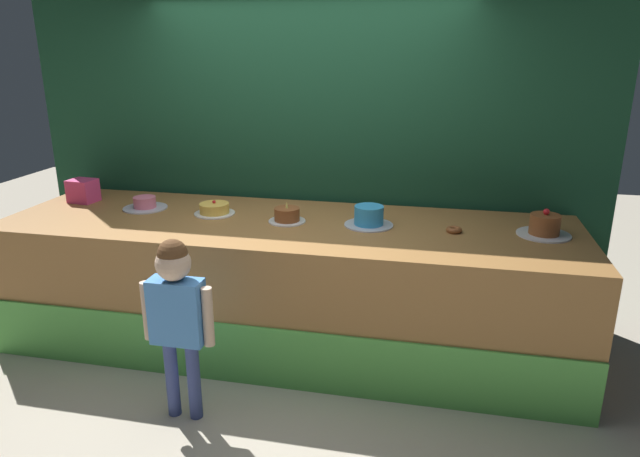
{
  "coord_description": "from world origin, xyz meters",
  "views": [
    {
      "loc": [
        1.05,
        -3.13,
        2.15
      ],
      "look_at": [
        0.3,
        0.37,
        1.0
      ],
      "focal_mm": 31.86,
      "sensor_mm": 36.0,
      "label": 1
    }
  ],
  "objects_px": {
    "cake_center": "(287,215)",
    "child_figure": "(177,306)",
    "pink_box": "(83,191)",
    "cake_right": "(369,217)",
    "cake_left": "(214,209)",
    "cake_far_right": "(545,226)",
    "donut": "(454,230)",
    "cake_far_left": "(145,204)"
  },
  "relations": [
    {
      "from": "cake_center",
      "to": "child_figure",
      "type": "bearing_deg",
      "value": -109.81
    },
    {
      "from": "pink_box",
      "to": "cake_right",
      "type": "height_order",
      "value": "pink_box"
    },
    {
      "from": "cake_left",
      "to": "cake_far_right",
      "type": "xyz_separation_m",
      "value": [
        2.34,
        -0.01,
        0.03
      ]
    },
    {
      "from": "cake_center",
      "to": "cake_far_right",
      "type": "relative_size",
      "value": 0.76
    },
    {
      "from": "child_figure",
      "to": "pink_box",
      "type": "bearing_deg",
      "value": 138.38
    },
    {
      "from": "donut",
      "to": "cake_far_right",
      "type": "bearing_deg",
      "value": 6.1
    },
    {
      "from": "child_figure",
      "to": "donut",
      "type": "distance_m",
      "value": 1.88
    },
    {
      "from": "pink_box",
      "to": "cake_far_right",
      "type": "height_order",
      "value": "cake_far_right"
    },
    {
      "from": "child_figure",
      "to": "cake_far_left",
      "type": "bearing_deg",
      "value": 124.82
    },
    {
      "from": "pink_box",
      "to": "cake_right",
      "type": "xyz_separation_m",
      "value": [
        2.34,
        -0.15,
        -0.03
      ]
    },
    {
      "from": "cake_far_left",
      "to": "cake_far_right",
      "type": "distance_m",
      "value": 2.92
    },
    {
      "from": "cake_left",
      "to": "donut",
      "type": "bearing_deg",
      "value": -2.34
    },
    {
      "from": "donut",
      "to": "cake_right",
      "type": "bearing_deg",
      "value": 177.13
    },
    {
      "from": "child_figure",
      "to": "cake_far_left",
      "type": "relative_size",
      "value": 3.37
    },
    {
      "from": "child_figure",
      "to": "cake_right",
      "type": "bearing_deg",
      "value": 48.23
    },
    {
      "from": "cake_far_right",
      "to": "child_figure",
      "type": "bearing_deg",
      "value": -152.53
    },
    {
      "from": "pink_box",
      "to": "cake_center",
      "type": "xyz_separation_m",
      "value": [
        1.75,
        -0.19,
        -0.04
      ]
    },
    {
      "from": "cake_far_right",
      "to": "pink_box",
      "type": "bearing_deg",
      "value": 178.05
    },
    {
      "from": "child_figure",
      "to": "cake_right",
      "type": "relative_size",
      "value": 3.31
    },
    {
      "from": "donut",
      "to": "cake_far_left",
      "type": "relative_size",
      "value": 0.32
    },
    {
      "from": "child_figure",
      "to": "cake_left",
      "type": "xyz_separation_m",
      "value": [
        -0.21,
        1.12,
        0.25
      ]
    },
    {
      "from": "cake_far_right",
      "to": "cake_center",
      "type": "bearing_deg",
      "value": -177.78
    },
    {
      "from": "pink_box",
      "to": "cake_far_left",
      "type": "distance_m",
      "value": 0.59
    },
    {
      "from": "cake_left",
      "to": "cake_center",
      "type": "distance_m",
      "value": 0.59
    },
    {
      "from": "child_figure",
      "to": "cake_center",
      "type": "distance_m",
      "value": 1.13
    },
    {
      "from": "donut",
      "to": "cake_center",
      "type": "relative_size",
      "value": 0.4
    },
    {
      "from": "child_figure",
      "to": "cake_left",
      "type": "distance_m",
      "value": 1.16
    },
    {
      "from": "donut",
      "to": "cake_left",
      "type": "height_order",
      "value": "cake_left"
    },
    {
      "from": "donut",
      "to": "cake_far_right",
      "type": "distance_m",
      "value": 0.59
    },
    {
      "from": "cake_far_left",
      "to": "cake_far_right",
      "type": "height_order",
      "value": "cake_far_right"
    },
    {
      "from": "cake_far_left",
      "to": "donut",
      "type": "bearing_deg",
      "value": -2.43
    },
    {
      "from": "cake_center",
      "to": "cake_far_right",
      "type": "height_order",
      "value": "cake_far_right"
    },
    {
      "from": "child_figure",
      "to": "cake_right",
      "type": "height_order",
      "value": "child_figure"
    },
    {
      "from": "pink_box",
      "to": "cake_center",
      "type": "relative_size",
      "value": 0.76
    },
    {
      "from": "cake_center",
      "to": "cake_far_right",
      "type": "xyz_separation_m",
      "value": [
        1.75,
        0.07,
        0.02
      ]
    },
    {
      "from": "cake_left",
      "to": "cake_far_right",
      "type": "height_order",
      "value": "cake_far_right"
    },
    {
      "from": "donut",
      "to": "cake_far_left",
      "type": "height_order",
      "value": "cake_far_left"
    },
    {
      "from": "cake_right",
      "to": "cake_far_right",
      "type": "distance_m",
      "value": 1.17
    },
    {
      "from": "donut",
      "to": "cake_center",
      "type": "bearing_deg",
      "value": -179.74
    },
    {
      "from": "donut",
      "to": "cake_left",
      "type": "xyz_separation_m",
      "value": [
        -1.75,
        0.07,
        0.02
      ]
    },
    {
      "from": "pink_box",
      "to": "cake_center",
      "type": "distance_m",
      "value": 1.76
    },
    {
      "from": "pink_box",
      "to": "donut",
      "type": "relative_size",
      "value": 1.89
    }
  ]
}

